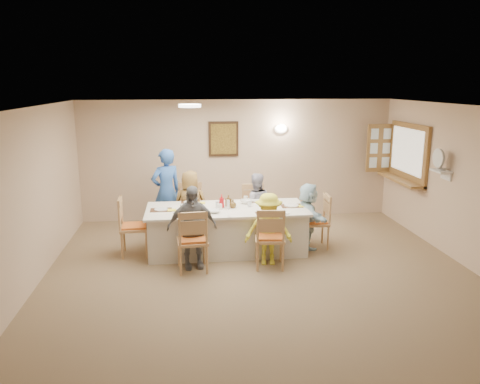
{
  "coord_description": "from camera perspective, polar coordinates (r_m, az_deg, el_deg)",
  "views": [
    {
      "loc": [
        -1.09,
        -6.15,
        2.83
      ],
      "look_at": [
        -0.2,
        1.4,
        1.05
      ],
      "focal_mm": 35.0,
      "sensor_mm": 36.0,
      "label": 1
    }
  ],
  "objects": [
    {
      "name": "plate_re",
      "position": [
        8.09,
        6.29,
        -1.63
      ],
      "size": [
        0.25,
        0.25,
        0.02
      ],
      "primitive_type": "cylinder",
      "color": "white",
      "rests_on": "dining_table"
    },
    {
      "name": "plate_bl",
      "position": [
        8.3,
        -6.03,
        -1.25
      ],
      "size": [
        0.25,
        0.25,
        0.02
      ],
      "primitive_type": "cylinder",
      "color": "white",
      "rests_on": "dining_table"
    },
    {
      "name": "diner_back_left",
      "position": [
        8.58,
        -6.04,
        -1.64
      ],
      "size": [
        0.68,
        0.48,
        1.29
      ],
      "primitive_type": "imported",
      "rotation": [
        0.0,
        0.0,
        3.09
      ],
      "color": "brown",
      "rests_on": "ground"
    },
    {
      "name": "ceiling_light",
      "position": [
        7.66,
        -6.14,
        10.41
      ],
      "size": [
        0.36,
        0.36,
        0.05
      ],
      "primitive_type": "cylinder",
      "color": "white",
      "rests_on": "room_walls"
    },
    {
      "name": "napkin_le",
      "position": [
        7.85,
        -8.32,
        -2.18
      ],
      "size": [
        0.14,
        0.14,
        0.01
      ],
      "primitive_type": "cube",
      "color": "yellow",
      "rests_on": "dining_table"
    },
    {
      "name": "napkin_bl",
      "position": [
        8.25,
        -4.78,
        -1.32
      ],
      "size": [
        0.15,
        0.15,
        0.01
      ],
      "primitive_type": "cube",
      "color": "yellow",
      "rests_on": "dining_table"
    },
    {
      "name": "desk_fan",
      "position": [
        8.43,
        23.22,
        3.37
      ],
      "size": [
        0.3,
        0.3,
        0.28
      ],
      "primitive_type": null,
      "color": "#A5A5A8",
      "rests_on": "fan_shelf"
    },
    {
      "name": "fan_shelf",
      "position": [
        8.47,
        23.31,
        2.37
      ],
      "size": [
        0.22,
        0.36,
        0.03
      ],
      "primitive_type": "cube",
      "color": "white",
      "rests_on": "room_walls"
    },
    {
      "name": "drinking_glass",
      "position": [
        7.95,
        -2.75,
        -1.52
      ],
      "size": [
        0.07,
        0.07,
        0.11
      ],
      "primitive_type": "cylinder",
      "color": "silver",
      "rests_on": "dining_table"
    },
    {
      "name": "dining_table",
      "position": [
        8.03,
        -1.62,
        -4.59
      ],
      "size": [
        2.71,
        1.14,
        0.76
      ],
      "primitive_type": "cube",
      "color": "silver",
      "rests_on": "ground"
    },
    {
      "name": "condiment_ketchup",
      "position": [
        7.92,
        -2.26,
        -1.12
      ],
      "size": [
        0.13,
        0.13,
        0.23
      ],
      "primitive_type": "imported",
      "rotation": [
        0.0,
        0.0,
        -0.23
      ],
      "color": "red",
      "rests_on": "dining_table"
    },
    {
      "name": "plate_fl",
      "position": [
        7.49,
        -5.94,
        -2.84
      ],
      "size": [
        0.24,
        0.24,
        0.02
      ],
      "primitive_type": "cylinder",
      "color": "white",
      "rests_on": "dining_table"
    },
    {
      "name": "condiment_brown",
      "position": [
        8.0,
        -1.44,
        -1.09
      ],
      "size": [
        0.15,
        0.15,
        0.2
      ],
      "primitive_type": "imported",
      "rotation": [
        0.0,
        0.0,
        0.34
      ],
      "color": "brown",
      "rests_on": "dining_table"
    },
    {
      "name": "teacup_b",
      "position": [
        8.45,
        0.7,
        -0.75
      ],
      "size": [
        0.11,
        0.11,
        0.07
      ],
      "primitive_type": "imported",
      "rotation": [
        0.0,
        0.0,
        0.17
      ],
      "color": "white",
      "rests_on": "dining_table"
    },
    {
      "name": "diner_front_right",
      "position": [
        7.4,
        3.49,
        -4.54
      ],
      "size": [
        0.84,
        0.6,
        1.16
      ],
      "primitive_type": "imported",
      "rotation": [
        0.0,
        0.0,
        -0.11
      ],
      "color": "yellow",
      "rests_on": "ground"
    },
    {
      "name": "napkin_fl",
      "position": [
        7.44,
        -4.54,
        -2.93
      ],
      "size": [
        0.13,
        0.13,
        0.01
      ],
      "primitive_type": "cube",
      "color": "yellow",
      "rests_on": "dining_table"
    },
    {
      "name": "bowl_a",
      "position": [
        7.65,
        -3.17,
        -2.35
      ],
      "size": [
        0.26,
        0.26,
        0.05
      ],
      "primitive_type": "imported",
      "rotation": [
        0.0,
        0.0,
        -0.15
      ],
      "color": "white",
      "rests_on": "dining_table"
    },
    {
      "name": "teacup_a",
      "position": [
        7.54,
        -7.39,
        -2.49
      ],
      "size": [
        0.16,
        0.16,
        0.1
      ],
      "primitive_type": "imported",
      "rotation": [
        0.0,
        0.0,
        0.18
      ],
      "color": "white",
      "rests_on": "dining_table"
    },
    {
      "name": "napkin_re",
      "position": [
        8.09,
        7.61,
        -1.7
      ],
      "size": [
        0.14,
        0.14,
        0.01
      ],
      "primitive_type": "cube",
      "color": "yellow",
      "rests_on": "dining_table"
    },
    {
      "name": "diner_right_end",
      "position": [
        8.22,
        8.29,
        -2.88
      ],
      "size": [
        1.11,
        0.47,
        1.16
      ],
      "primitive_type": "imported",
      "rotation": [
        0.0,
        0.0,
        1.63
      ],
      "color": "#C7E9F9",
      "rests_on": "ground"
    },
    {
      "name": "diner_front_left",
      "position": [
        7.27,
        -5.88,
        -4.28
      ],
      "size": [
        0.85,
        0.52,
        1.31
      ],
      "primitive_type": "imported",
      "rotation": [
        0.0,
        0.0,
        0.13
      ],
      "color": "gray",
      "rests_on": "ground"
    },
    {
      "name": "plate_fr",
      "position": [
        7.59,
        3.16,
        -2.56
      ],
      "size": [
        0.24,
        0.24,
        0.01
      ],
      "primitive_type": "cylinder",
      "color": "white",
      "rests_on": "dining_table"
    },
    {
      "name": "placemat_br",
      "position": [
        8.4,
        2.18,
        -1.09
      ],
      "size": [
        0.34,
        0.25,
        0.01
      ],
      "primitive_type": "cube",
      "color": "#472B19",
      "rests_on": "dining_table"
    },
    {
      "name": "wall_picture",
      "position": [
        9.71,
        -2.03,
        6.48
      ],
      "size": [
        0.62,
        0.05,
        0.72
      ],
      "color": "#3F2916",
      "rests_on": "room_walls"
    },
    {
      "name": "chair_front_right",
      "position": [
        7.32,
        3.64,
        -5.47
      ],
      "size": [
        0.52,
        0.52,
        0.99
      ],
      "primitive_type": null,
      "rotation": [
        0.0,
        0.0,
        3.02
      ],
      "color": "tan",
      "rests_on": "ground"
    },
    {
      "name": "chair_back_left",
      "position": [
        8.73,
        -6.03,
        -2.32
      ],
      "size": [
        0.49,
        0.49,
        1.02
      ],
      "primitive_type": null,
      "rotation": [
        0.0,
        0.0,
        0.01
      ],
      "color": "tan",
      "rests_on": "ground"
    },
    {
      "name": "placemat_re",
      "position": [
        8.09,
        6.28,
        -1.7
      ],
      "size": [
        0.36,
        0.27,
        0.01
      ],
      "primitive_type": "cube",
      "color": "#472B19",
      "rests_on": "dining_table"
    },
    {
      "name": "wall_sconce",
      "position": [
        9.84,
        5.02,
        7.7
      ],
      "size": [
        0.26,
        0.09,
        0.18
      ],
      "primitive_type": "ellipsoid",
      "color": "white",
      "rests_on": "room_walls"
    },
    {
      "name": "placemat_fl",
      "position": [
        7.49,
        -5.93,
        -2.91
      ],
      "size": [
        0.35,
        0.26,
        0.01
      ],
      "primitive_type": "cube",
      "color": "#472B19",
      "rests_on": "dining_table"
    },
    {
      "name": "hatch_sill",
      "position": [
        9.7,
        18.96,
        1.42
      ],
      "size": [
        0.3,
        1.5,
        0.05
      ],
      "primitive_type": "cube",
      "color": "olive",
      "rests_on": "room_walls"
    },
    {
      "name": "chair_front_left",
      "position": [
        7.21,
        -5.83,
        -5.76
      ],
      "size": [
        0.51,
        0.51,
        1.0
      ],
      "primitive_type": null,
      "rotation": [
        0.0,
        0.0,
        3.21
      ],
      "color": "tan",
      "rests_on": "ground"
    },
    {
      "name": "caregiver",
      "position": [
        9.01,
        -8.97,
        0.09
      ],
      "size": [
        0.9,
        0.86,
        1.63
      ],
      "primitive_type": "imported",
      "rotation": [
        0.0,
        0.0,
        3.6
      ],
      "color": "#3261B8",
      "rests_on": "ground"
    },
    {
      "name": "room_walls",
      "position": [
        6.38,
        3.26,
        1.27
      ],
      "size": [
        7.0,
        7.0,
        7.0
      ],
      "color": "#CCAD90",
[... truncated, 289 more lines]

